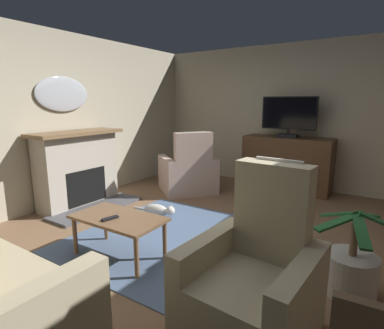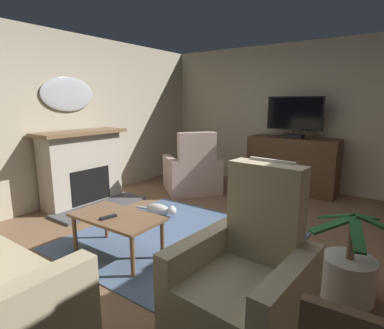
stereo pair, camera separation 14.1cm
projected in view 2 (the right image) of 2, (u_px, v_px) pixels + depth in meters
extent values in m
cube|color=brown|center=(197.00, 244.00, 3.52)|extent=(5.62, 6.63, 0.04)
cube|color=#B2A88E|center=(291.00, 117.00, 5.70)|extent=(5.62, 0.10, 2.61)
cube|color=#B2A88E|center=(60.00, 120.00, 4.71)|extent=(0.10, 6.63, 2.61)
cube|color=slate|center=(180.00, 241.00, 3.55)|extent=(2.35, 2.18, 0.01)
cube|color=#4C4C51|center=(101.00, 207.00, 4.67)|extent=(0.50, 1.42, 0.04)
cube|color=#ADA393|center=(82.00, 169.00, 4.79)|extent=(0.40, 1.22, 1.10)
cube|color=black|center=(89.00, 185.00, 4.75)|extent=(0.10, 0.68, 0.52)
cube|color=brown|center=(81.00, 132.00, 4.65)|extent=(0.52, 1.38, 0.05)
ellipsoid|color=#B2B7BF|center=(68.00, 94.00, 4.69)|extent=(0.06, 0.89, 0.52)
cube|color=#352315|center=(290.00, 189.00, 5.57)|extent=(1.46, 0.48, 0.06)
cube|color=#4C331E|center=(292.00, 165.00, 5.48)|extent=(1.52, 0.54, 0.96)
sphere|color=tan|center=(271.00, 163.00, 5.40)|extent=(0.03, 0.03, 0.03)
sphere|color=tan|center=(303.00, 166.00, 5.09)|extent=(0.03, 0.03, 0.03)
cube|color=black|center=(293.00, 136.00, 5.34)|extent=(0.34, 0.20, 0.06)
cylinder|color=black|center=(293.00, 132.00, 5.32)|extent=(0.04, 0.04, 0.08)
cube|color=black|center=(295.00, 113.00, 5.26)|extent=(0.94, 0.05, 0.56)
cube|color=black|center=(294.00, 113.00, 5.23)|extent=(0.90, 0.01, 0.52)
cube|color=brown|center=(117.00, 217.00, 3.14)|extent=(0.96, 0.53, 0.03)
cylinder|color=brown|center=(162.00, 240.00, 3.12)|extent=(0.04, 0.04, 0.41)
cylinder|color=brown|center=(106.00, 222.00, 3.59)|extent=(0.04, 0.04, 0.41)
cylinder|color=brown|center=(133.00, 257.00, 2.78)|extent=(0.04, 0.04, 0.41)
cylinder|color=brown|center=(75.00, 234.00, 3.26)|extent=(0.04, 0.04, 0.41)
cube|color=black|center=(108.00, 217.00, 3.07)|extent=(0.09, 0.18, 0.02)
cube|color=#BC9E8E|center=(192.00, 179.00, 5.54)|extent=(1.06, 1.03, 0.42)
cube|color=#BC9E8E|center=(197.00, 153.00, 5.11)|extent=(0.54, 0.60, 0.66)
cube|color=#BC9E8E|center=(171.00, 175.00, 5.42)|extent=(0.75, 0.64, 0.62)
cube|color=#BC9E8E|center=(212.00, 173.00, 5.62)|extent=(0.75, 0.64, 0.62)
cube|color=white|center=(198.00, 139.00, 5.00)|extent=(0.26, 0.32, 0.24)
cube|color=tan|center=(240.00, 306.00, 2.09)|extent=(0.60, 0.86, 0.44)
cube|color=tan|center=(265.00, 213.00, 2.22)|extent=(0.55, 0.22, 0.72)
cube|color=tan|center=(288.00, 315.00, 1.86)|extent=(0.19, 0.84, 0.64)
cube|color=tan|center=(201.00, 275.00, 2.28)|extent=(0.19, 0.84, 0.64)
cube|color=white|center=(272.00, 176.00, 2.22)|extent=(0.35, 0.04, 0.24)
cylinder|color=beige|center=(347.00, 278.00, 2.51)|extent=(0.42, 0.42, 0.35)
cylinder|color=brown|center=(351.00, 243.00, 2.45)|extent=(0.06, 0.06, 0.26)
cube|color=#235B2D|center=(366.00, 218.00, 2.53)|extent=(0.20, 0.39, 0.12)
cube|color=#235B2D|center=(336.00, 216.00, 2.56)|extent=(0.31, 0.22, 0.14)
cube|color=#235B2D|center=(332.00, 225.00, 2.39)|extent=(0.31, 0.31, 0.12)
cube|color=#235B2D|center=(357.00, 234.00, 2.22)|extent=(0.18, 0.43, 0.12)
ellipsoid|color=beige|center=(158.00, 210.00, 4.35)|extent=(0.40, 0.22, 0.17)
sphere|color=beige|center=(172.00, 211.00, 4.24)|extent=(0.13, 0.13, 0.13)
cone|color=beige|center=(173.00, 206.00, 4.26)|extent=(0.04, 0.04, 0.04)
cone|color=beige|center=(170.00, 207.00, 4.20)|extent=(0.04, 0.04, 0.04)
cylinder|color=beige|center=(143.00, 208.00, 4.52)|extent=(0.22, 0.07, 0.04)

